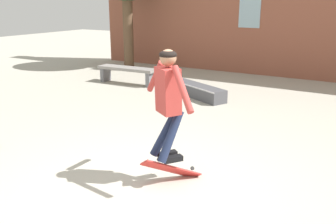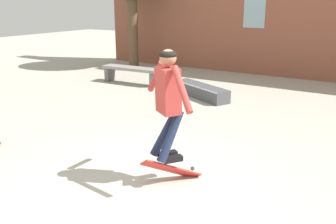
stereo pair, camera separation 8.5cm
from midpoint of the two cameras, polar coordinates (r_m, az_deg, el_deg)
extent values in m
plane|color=#B2AD9E|center=(4.98, -3.03, -11.44)|extent=(40.00, 40.00, 0.00)
cube|color=#93513D|center=(12.30, 20.00, 15.13)|extent=(14.73, 0.40, 4.43)
cube|color=#99B7C6|center=(12.54, 12.13, 14.49)|extent=(0.70, 0.02, 0.90)
cylinder|color=brown|center=(13.49, -6.27, 12.13)|extent=(0.35, 0.35, 2.59)
cube|color=gray|center=(10.96, -6.47, 6.60)|extent=(1.83, 0.52, 0.08)
cube|color=slate|center=(11.46, -9.70, 5.67)|extent=(0.14, 0.38, 0.41)
cube|color=slate|center=(10.58, -2.89, 4.98)|extent=(0.14, 0.38, 0.41)
cube|color=#4C4C51|center=(9.43, 4.25, 3.23)|extent=(1.78, 1.14, 0.31)
cube|color=#B7B7BC|center=(9.28, 3.24, 3.94)|extent=(1.61, 0.79, 0.02)
cube|color=#B23833|center=(4.69, -0.52, 3.29)|extent=(0.41, 0.39, 0.59)
sphere|color=#A37556|center=(4.61, -0.53, 8.26)|extent=(0.29, 0.29, 0.21)
ellipsoid|color=black|center=(4.61, -0.53, 8.72)|extent=(0.31, 0.31, 0.12)
cylinder|color=#1E2847|center=(4.93, -0.90, -3.10)|extent=(0.39, 0.34, 0.68)
cube|color=black|center=(5.06, -0.57, -6.45)|extent=(0.23, 0.27, 0.07)
cylinder|color=#1E2847|center=(4.79, -0.09, -3.73)|extent=(0.24, 0.44, 0.68)
cube|color=black|center=(4.92, 0.24, -7.16)|extent=(0.23, 0.27, 0.07)
cylinder|color=#B23833|center=(5.03, -2.41, 5.43)|extent=(0.44, 0.34, 0.50)
cylinder|color=#B23833|center=(4.31, 1.68, 3.50)|extent=(0.44, 0.34, 0.50)
cube|color=red|center=(5.08, 0.06, -8.72)|extent=(0.64, 0.69, 0.47)
cylinder|color=black|center=(5.14, 3.26, -8.56)|extent=(0.06, 0.08, 0.07)
cylinder|color=black|center=(5.31, 1.92, -9.15)|extent=(0.06, 0.08, 0.07)
cylinder|color=black|center=(4.88, -1.90, -7.25)|extent=(0.06, 0.08, 0.07)
cylinder|color=black|center=(5.06, -3.14, -7.90)|extent=(0.06, 0.08, 0.07)
camera|label=1|loc=(0.04, -90.51, -0.15)|focal=40.00mm
camera|label=2|loc=(0.04, 89.49, 0.15)|focal=40.00mm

